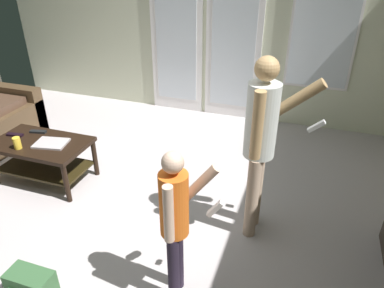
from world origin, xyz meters
TOP-DOWN VIEW (x-y plane):
  - ground_plane at (0.00, 0.00)m, footprint 5.79×5.01m
  - wall_back_with_doors at (0.06, 2.47)m, footprint 5.79×0.09m
  - coffee_table at (-0.90, 0.23)m, footprint 0.95×0.56m
  - person_adult at (1.26, 0.18)m, footprint 0.57×0.41m
  - person_child at (0.89, -0.65)m, footprint 0.37×0.34m
  - backpack at (-0.06, -1.01)m, footprint 0.32×0.21m
  - laptop_closed at (-0.77, 0.23)m, footprint 0.34×0.28m
  - cup_near_edge at (-1.01, 0.06)m, footprint 0.07×0.07m
  - tv_remote_black at (-1.24, 0.26)m, footprint 0.18×0.07m
  - dvd_remote_slim at (-1.06, 0.40)m, footprint 0.18×0.08m

SIDE VIEW (x-z plane):
  - ground_plane at x=0.00m, z-range -0.02..0.00m
  - backpack at x=-0.06m, z-range 0.00..0.21m
  - coffee_table at x=-0.90m, z-range 0.10..0.54m
  - laptop_closed at x=-0.77m, z-range 0.44..0.46m
  - tv_remote_black at x=-1.24m, z-range 0.44..0.47m
  - dvd_remote_slim at x=-1.06m, z-range 0.44..0.47m
  - cup_near_edge at x=-1.01m, z-range 0.44..0.56m
  - person_child at x=0.89m, z-range 0.11..1.26m
  - person_adult at x=1.26m, z-range 0.15..1.66m
  - wall_back_with_doors at x=0.06m, z-range -0.04..2.67m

